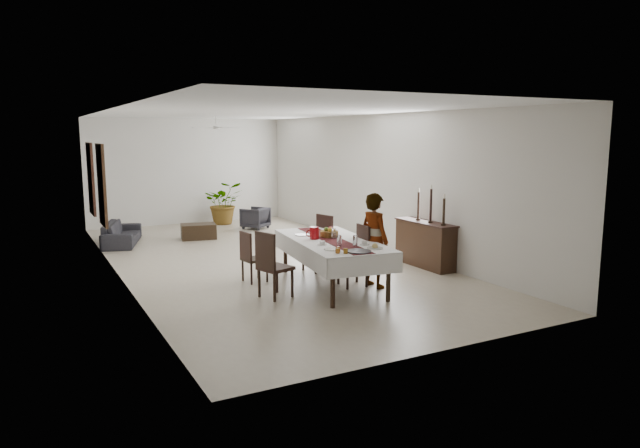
{
  "coord_description": "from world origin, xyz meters",
  "views": [
    {
      "loc": [
        -4.58,
        -11.39,
        2.73
      ],
      "look_at": [
        0.39,
        -1.98,
        1.05
      ],
      "focal_mm": 32.0,
      "sensor_mm": 36.0,
      "label": 1
    }
  ],
  "objects_px": {
    "red_pitcher": "(314,233)",
    "sofa": "(122,233)",
    "sideboard_body": "(425,245)",
    "woman": "(375,240)",
    "dining_table_top": "(332,242)"
  },
  "relations": [
    {
      "from": "red_pitcher",
      "to": "sofa",
      "type": "xyz_separation_m",
      "value": [
        -2.48,
        5.73,
        -0.68
      ]
    },
    {
      "from": "sofa",
      "to": "sideboard_body",
      "type": "bearing_deg",
      "value": -119.41
    },
    {
      "from": "woman",
      "to": "sideboard_body",
      "type": "xyz_separation_m",
      "value": [
        1.82,
        0.86,
        -0.4
      ]
    },
    {
      "from": "dining_table_top",
      "to": "sofa",
      "type": "xyz_separation_m",
      "value": [
        -2.74,
        5.93,
        -0.53
      ]
    },
    {
      "from": "sideboard_body",
      "to": "sofa",
      "type": "relative_size",
      "value": 0.81
    },
    {
      "from": "woman",
      "to": "sofa",
      "type": "height_order",
      "value": "woman"
    },
    {
      "from": "sofa",
      "to": "red_pitcher",
      "type": "bearing_deg",
      "value": -139.33
    },
    {
      "from": "red_pitcher",
      "to": "sideboard_body",
      "type": "height_order",
      "value": "red_pitcher"
    },
    {
      "from": "red_pitcher",
      "to": "woman",
      "type": "bearing_deg",
      "value": -35.32
    },
    {
      "from": "red_pitcher",
      "to": "woman",
      "type": "height_order",
      "value": "woman"
    },
    {
      "from": "woman",
      "to": "red_pitcher",
      "type": "bearing_deg",
      "value": 45.73
    },
    {
      "from": "sideboard_body",
      "to": "red_pitcher",
      "type": "bearing_deg",
      "value": -175.16
    },
    {
      "from": "woman",
      "to": "dining_table_top",
      "type": "bearing_deg",
      "value": 46.98
    },
    {
      "from": "woman",
      "to": "sofa",
      "type": "xyz_separation_m",
      "value": [
        -3.37,
        6.36,
        -0.58
      ]
    },
    {
      "from": "sideboard_body",
      "to": "sofa",
      "type": "xyz_separation_m",
      "value": [
        -5.19,
        5.5,
        -0.18
      ]
    }
  ]
}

